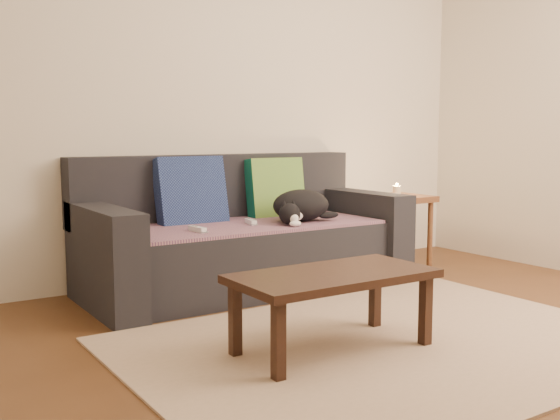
{
  "coord_description": "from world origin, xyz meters",
  "views": [
    {
      "loc": [
        -2.11,
        -2.12,
        1.01
      ],
      "look_at": [
        0.05,
        1.2,
        0.55
      ],
      "focal_mm": 42.0,
      "sensor_mm": 36.0,
      "label": 1
    }
  ],
  "objects_px": {
    "sofa": "(243,241)",
    "wii_remote_a": "(197,229)",
    "side_table": "(396,208)",
    "coffee_table": "(333,282)",
    "wii_remote_b": "(251,222)",
    "cat": "(300,206)"
  },
  "relations": [
    {
      "from": "cat",
      "to": "wii_remote_a",
      "type": "xyz_separation_m",
      "value": [
        -0.77,
        -0.04,
        -0.09
      ]
    },
    {
      "from": "sofa",
      "to": "wii_remote_a",
      "type": "bearing_deg",
      "value": -151.74
    },
    {
      "from": "sofa",
      "to": "wii_remote_a",
      "type": "distance_m",
      "value": 0.52
    },
    {
      "from": "sofa",
      "to": "cat",
      "type": "height_order",
      "value": "sofa"
    },
    {
      "from": "side_table",
      "to": "coffee_table",
      "type": "distance_m",
      "value": 2.02
    },
    {
      "from": "cat",
      "to": "coffee_table",
      "type": "bearing_deg",
      "value": -119.33
    },
    {
      "from": "wii_remote_b",
      "to": "sofa",
      "type": "bearing_deg",
      "value": 7.19
    },
    {
      "from": "sofa",
      "to": "cat",
      "type": "bearing_deg",
      "value": -31.76
    },
    {
      "from": "wii_remote_a",
      "to": "side_table",
      "type": "xyz_separation_m",
      "value": [
        1.72,
        0.15,
        0.0
      ]
    },
    {
      "from": "wii_remote_a",
      "to": "wii_remote_b",
      "type": "relative_size",
      "value": 1.0
    },
    {
      "from": "wii_remote_a",
      "to": "coffee_table",
      "type": "xyz_separation_m",
      "value": [
        0.15,
        -1.11,
        -0.12
      ]
    },
    {
      "from": "side_table",
      "to": "coffee_table",
      "type": "bearing_deg",
      "value": -141.28
    },
    {
      "from": "sofa",
      "to": "side_table",
      "type": "height_order",
      "value": "sofa"
    },
    {
      "from": "sofa",
      "to": "side_table",
      "type": "bearing_deg",
      "value": -4.05
    },
    {
      "from": "sofa",
      "to": "coffee_table",
      "type": "relative_size",
      "value": 2.21
    },
    {
      "from": "wii_remote_b",
      "to": "side_table",
      "type": "relative_size",
      "value": 0.27
    },
    {
      "from": "wii_remote_a",
      "to": "side_table",
      "type": "height_order",
      "value": "side_table"
    },
    {
      "from": "wii_remote_a",
      "to": "coffee_table",
      "type": "height_order",
      "value": "wii_remote_a"
    },
    {
      "from": "cat",
      "to": "wii_remote_b",
      "type": "xyz_separation_m",
      "value": [
        -0.34,
        0.07,
        -0.09
      ]
    },
    {
      "from": "side_table",
      "to": "cat",
      "type": "bearing_deg",
      "value": -173.5
    },
    {
      "from": "cat",
      "to": "side_table",
      "type": "distance_m",
      "value": 0.96
    },
    {
      "from": "sofa",
      "to": "wii_remote_b",
      "type": "xyz_separation_m",
      "value": [
        -0.01,
        -0.13,
        0.15
      ]
    }
  ]
}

